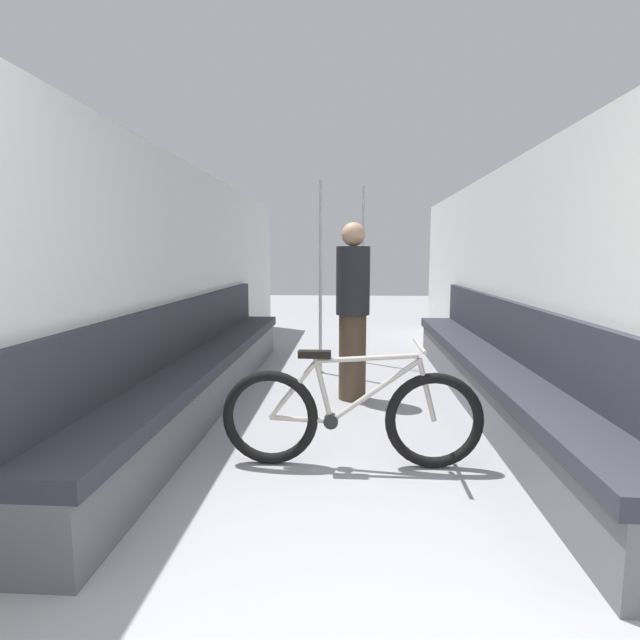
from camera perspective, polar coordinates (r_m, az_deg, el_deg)
The scene contains 8 objects.
wall_left at distance 4.47m, azimuth -16.28°, elevation 4.01°, with size 0.10×9.58×2.12m, color silver.
wall_right at distance 4.44m, azimuth 22.50°, elevation 3.72°, with size 0.10×9.58×2.12m, color silver.
bench_seat_row_left at distance 4.50m, azimuth -12.98°, elevation -5.57°, with size 0.44×4.98×0.92m.
bench_seat_row_right at distance 4.48m, azimuth 19.03°, elevation -5.85°, with size 0.44×4.98×0.92m.
bicycle at distance 3.14m, azimuth 3.56°, elevation -10.90°, with size 1.61×0.46×0.78m.
grab_pole_near at distance 6.01m, azimuth 4.89°, elevation 4.74°, with size 0.08×0.08×2.10m.
grab_pole_far at distance 5.46m, azimuth 0.05°, elevation 4.49°, with size 0.08×0.08×2.10m.
passenger_standing at distance 4.47m, azimuth 3.76°, elevation 1.19°, with size 0.30×0.30×1.59m.
Camera 1 is at (0.03, -1.01, 1.31)m, focal length 28.00 mm.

